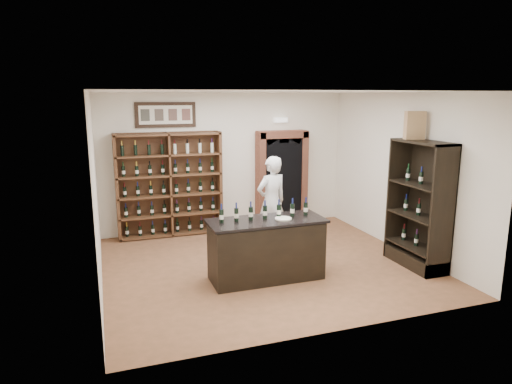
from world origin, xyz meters
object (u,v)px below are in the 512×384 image
Objects in this scene: side_cabinet at (419,224)px; counter_bottle_0 at (222,216)px; wine_shelf at (169,185)px; shopkeeper at (272,202)px; wine_crate at (415,125)px; tasting_counter at (266,250)px.

counter_bottle_0 is at bearing 173.88° from side_cabinet.
wine_shelf is 1.22× the size of shopkeeper.
side_cabinet is at bearing 124.05° from shopkeeper.
side_cabinet is 1.22× the size of shopkeeper.
wine_crate reaches higher than counter_bottle_0.
wine_crate reaches higher than side_cabinet.
side_cabinet reaches higher than tasting_counter.
shopkeeper is (-2.06, 1.82, 0.15)m from side_cabinet.
wine_shelf is 5.02m from side_cabinet.
shopkeeper is 3.75× the size of wine_crate.
wine_crate is at bearing 128.50° from shopkeeper.
wine_shelf is 4.58× the size of wine_crate.
wine_shelf is at bearing 97.56° from counter_bottle_0.
shopkeeper is at bearing -38.67° from wine_shelf.
wine_shelf reaches higher than tasting_counter.
shopkeeper is (1.77, -1.42, -0.20)m from wine_shelf.
wine_shelf reaches higher than shopkeeper.
tasting_counter is at bearing 173.72° from side_cabinet.
wine_crate is at bearing -37.80° from wine_shelf.
shopkeeper reaches higher than counter_bottle_0.
counter_bottle_0 is 0.62× the size of wine_crate.
tasting_counter is 3.91× the size of wine_crate.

